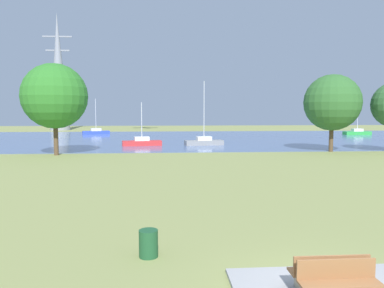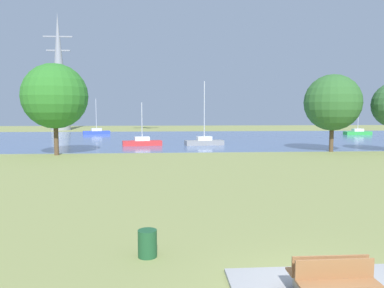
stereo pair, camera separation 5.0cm
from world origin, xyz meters
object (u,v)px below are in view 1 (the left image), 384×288
bench_facing_water (328,274)px  sailboat_red (142,142)px  tree_west_near (332,103)px  tree_east_near (55,96)px  litter_bin (148,243)px  sailboat_blue (96,132)px  sailboat_gray (204,141)px  electricity_pylon (58,72)px  bench_facing_inland (339,285)px  sailboat_green (357,132)px

bench_facing_water → sailboat_red: sailboat_red is taller
tree_west_near → tree_east_near: bearing=-177.7°
litter_bin → tree_west_near: bearing=56.5°
sailboat_blue → sailboat_gray: size_ratio=0.82×
sailboat_gray → tree_east_near: (-15.41, -9.39, 5.22)m
sailboat_gray → sailboat_red: bearing=-179.9°
electricity_pylon → litter_bin: bearing=-72.8°
bench_facing_water → litter_bin: bearing=149.5°
bench_facing_water → litter_bin: 4.98m
bench_facing_inland → tree_east_near: tree_east_near is taller
sailboat_red → electricity_pylon: size_ratio=0.21×
bench_facing_inland → sailboat_gray: sailboat_gray is taller
sailboat_red → bench_facing_inland: bearing=-80.1°
bench_facing_water → tree_west_near: bearing=65.3°
electricity_pylon → sailboat_green: bearing=-19.6°
sailboat_green → electricity_pylon: electricity_pylon is taller
sailboat_red → litter_bin: bearing=-86.1°
sailboat_blue → sailboat_gray: bearing=-53.0°
bench_facing_inland → bench_facing_water: bearing=90.0°
sailboat_blue → electricity_pylon: electricity_pylon is taller
bench_facing_inland → sailboat_blue: (-16.55, 61.78, -0.01)m
litter_bin → sailboat_red: bearing=93.9°
bench_facing_water → tree_east_near: size_ratio=0.20×
bench_facing_water → sailboat_red: size_ratio=0.34×
bench_facing_water → sailboat_gray: size_ratio=0.23×
tree_west_near → electricity_pylon: 63.26m
sailboat_blue → tree_west_near: size_ratio=0.81×
bench_facing_inland → tree_west_near: (13.67, 30.20, 4.69)m
tree_east_near → tree_west_near: (28.03, 1.15, -0.54)m
tree_west_near → sailboat_red: bearing=158.0°
sailboat_blue → bench_facing_inland: bearing=-75.0°
bench_facing_inland → sailboat_red: 39.01m
bench_facing_inland → sailboat_red: (-6.68, 38.43, -0.02)m
bench_facing_water → sailboat_blue: bearing=105.1°
electricity_pylon → bench_facing_water: bearing=-70.4°
bench_facing_inland → litter_bin: size_ratio=2.25×
litter_bin → tree_east_near: size_ratio=0.09×
bench_facing_water → tree_west_near: size_ratio=0.22×
bench_facing_inland → sailboat_red: size_ratio=0.34×
sailboat_blue → sailboat_green: bearing=-5.9°
bench_facing_inland → electricity_pylon: size_ratio=0.07×
sailboat_red → tree_west_near: 22.46m
sailboat_red → sailboat_gray: bearing=0.1°
tree_west_near → bench_facing_water: bearing=-114.7°
bench_facing_inland → sailboat_gray: size_ratio=0.23×
tree_east_near → electricity_pylon: 50.85m
sailboat_blue → electricity_pylon: size_ratio=0.25×
sailboat_gray → tree_east_near: size_ratio=0.90×
litter_bin → tree_east_near: 28.37m
sailboat_red → sailboat_green: sailboat_green is taller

